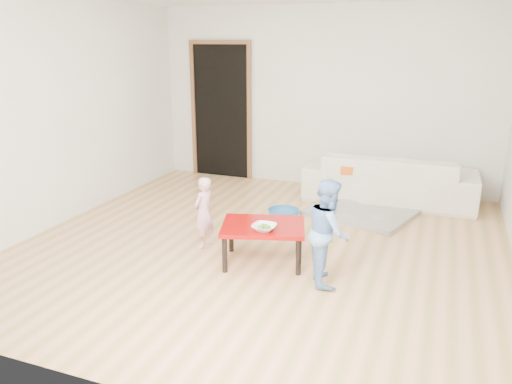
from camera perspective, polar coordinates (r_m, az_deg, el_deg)
The scene contains 13 objects.
floor at distance 5.40m, azimuth 0.76°, elevation -6.03°, with size 5.00×5.00×0.01m, color #A98A48.
back_wall at distance 7.41m, azimuth 7.58°, elevation 10.57°, with size 5.00×0.02×2.60m, color white.
left_wall at distance 6.33m, azimuth -21.20°, elevation 8.50°, with size 0.02×5.00×2.60m, color white.
doorway at distance 7.95m, azimuth -3.96°, elevation 9.10°, with size 1.02×0.08×2.11m, color brown, non-canonical shape.
sofa at distance 6.98m, azimuth 15.01°, elevation 1.59°, with size 2.24×0.87×0.65m, color beige.
cushion at distance 6.75m, azimuth 11.33°, elevation 2.70°, with size 0.41×0.36×0.11m, color #DC5C18.
red_table at distance 4.92m, azimuth 0.82°, elevation -5.91°, with size 0.79×0.60×0.40m, color #900907, non-canonical shape.
bowl at distance 4.69m, azimuth 0.94°, elevation -4.07°, with size 0.22×0.22×0.06m, color white.
broccoli at distance 4.69m, azimuth 0.94°, elevation -4.06°, with size 0.12×0.12×0.06m, color #2D5919, non-canonical shape.
child_pink at distance 5.25m, azimuth -6.02°, elevation -2.35°, with size 0.28×0.18×0.76m, color #CF5E81.
child_blue at distance 4.48m, azimuth 8.27°, elevation -4.51°, with size 0.47×0.36×0.96m, color #5584C6.
basin at distance 6.14m, azimuth 3.16°, elevation -2.54°, with size 0.38×0.38×0.12m, color #29669C.
blanket at distance 6.43m, azimuth 11.92°, elevation -2.27°, with size 1.20×1.00×0.06m, color #A39B90, non-canonical shape.
Camera 1 is at (1.70, -4.67, 2.11)m, focal length 35.00 mm.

